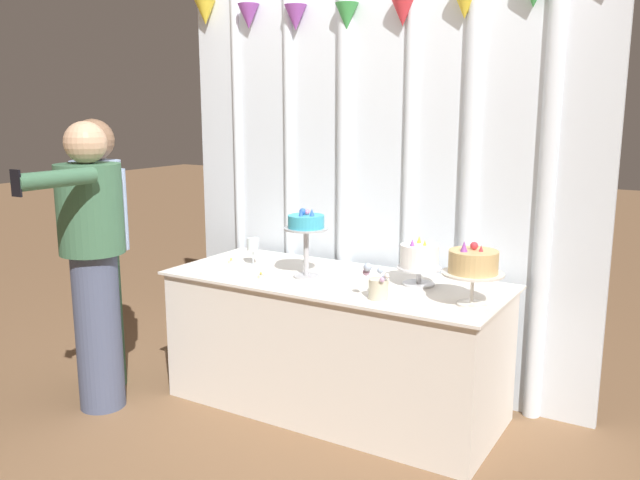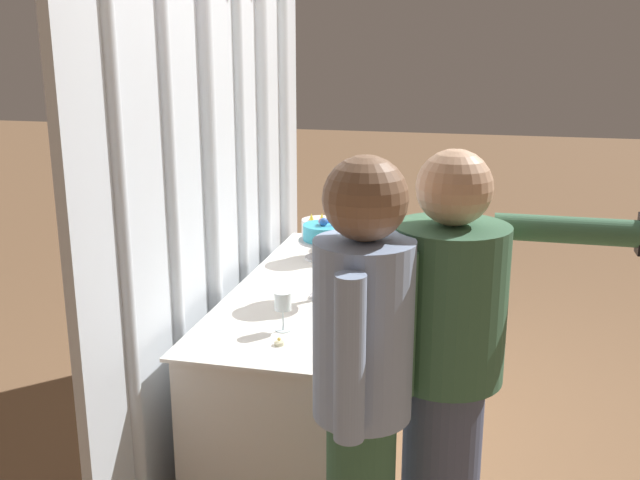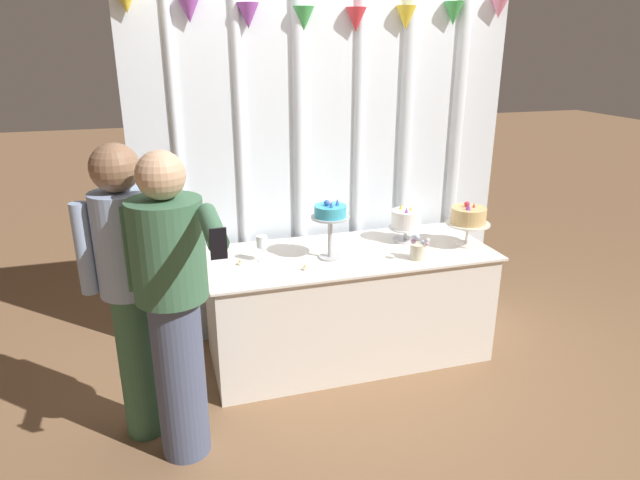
{
  "view_description": "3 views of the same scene",
  "coord_description": "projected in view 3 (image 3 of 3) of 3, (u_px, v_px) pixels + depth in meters",
  "views": [
    {
      "loc": [
        1.74,
        -2.97,
        1.69
      ],
      "look_at": [
        -0.18,
        0.25,
        0.93
      ],
      "focal_mm": 37.08,
      "sensor_mm": 36.0,
      "label": 1
    },
    {
      "loc": [
        -3.3,
        -0.69,
        1.93
      ],
      "look_at": [
        -0.11,
        0.08,
        1.02
      ],
      "focal_mm": 41.67,
      "sensor_mm": 36.0,
      "label": 2
    },
    {
      "loc": [
        -1.16,
        -3.11,
        2.06
      ],
      "look_at": [
        -0.22,
        0.02,
        0.9
      ],
      "focal_mm": 31.19,
      "sensor_mm": 36.0,
      "label": 3
    }
  ],
  "objects": [
    {
      "name": "cake_display_center",
      "position": [
        406.0,
        221.0,
        3.82
      ],
      "size": [
        0.23,
        0.23,
        0.26
      ],
      "color": "silver",
      "rests_on": "cake_table"
    },
    {
      "name": "ground_plane",
      "position": [
        352.0,
        361.0,
        3.82
      ],
      "size": [
        24.0,
        24.0,
        0.0
      ],
      "primitive_type": "plane",
      "color": "#846042"
    },
    {
      "name": "cake_table",
      "position": [
        348.0,
        304.0,
        3.78
      ],
      "size": [
        1.89,
        0.79,
        0.76
      ],
      "color": "white",
      "rests_on": "ground_plane"
    },
    {
      "name": "wine_glass",
      "position": [
        262.0,
        242.0,
        3.47
      ],
      "size": [
        0.07,
        0.07,
        0.17
      ],
      "color": "silver",
      "rests_on": "cake_table"
    },
    {
      "name": "cake_display_leftmost",
      "position": [
        330.0,
        216.0,
        3.46
      ],
      "size": [
        0.24,
        0.24,
        0.39
      ],
      "color": "#B2B2B7",
      "rests_on": "cake_table"
    },
    {
      "name": "draped_curtain",
      "position": [
        334.0,
        146.0,
        3.9
      ],
      "size": [
        2.66,
        0.15,
        2.65
      ],
      "color": "silver",
      "rests_on": "ground_plane"
    },
    {
      "name": "tealight_far_left",
      "position": [
        240.0,
        263.0,
        3.45
      ],
      "size": [
        0.04,
        0.04,
        0.03
      ],
      "color": "beige",
      "rests_on": "cake_table"
    },
    {
      "name": "flower_vase",
      "position": [
        418.0,
        249.0,
        3.52
      ],
      "size": [
        0.14,
        0.12,
        0.19
      ],
      "color": "beige",
      "rests_on": "cake_table"
    },
    {
      "name": "cake_display_rightmost",
      "position": [
        468.0,
        217.0,
        3.71
      ],
      "size": [
        0.3,
        0.3,
        0.32
      ],
      "color": "silver",
      "rests_on": "cake_table"
    },
    {
      "name": "tealight_near_left",
      "position": [
        305.0,
        268.0,
        3.37
      ],
      "size": [
        0.04,
        0.04,
        0.03
      ],
      "color": "beige",
      "rests_on": "cake_table"
    },
    {
      "name": "guest_man_dark_suit",
      "position": [
        173.0,
        301.0,
        2.69
      ],
      "size": [
        0.49,
        0.8,
        1.62
      ],
      "color": "#4C5675",
      "rests_on": "ground_plane"
    },
    {
      "name": "guest_man_pink_jacket",
      "position": [
        129.0,
        281.0,
        2.83
      ],
      "size": [
        0.46,
        0.29,
        1.62
      ],
      "color": "#3D6B4C",
      "rests_on": "ground_plane"
    }
  ]
}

